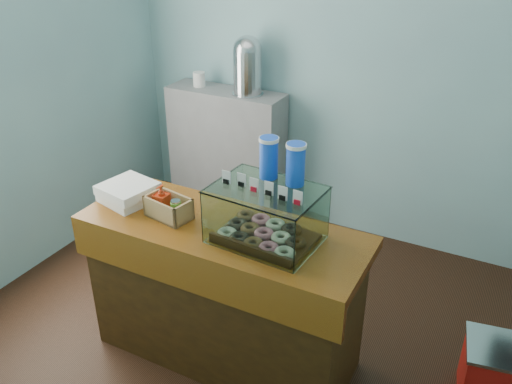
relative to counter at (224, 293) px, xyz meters
The scene contains 9 objects.
ground 0.52m from the counter, 90.00° to the left, with size 3.50×3.50×0.00m, color black.
room_shell 1.27m from the counter, 84.37° to the left, with size 3.54×3.04×2.82m.
counter is the anchor object (origin of this frame).
back_shelf 1.82m from the counter, 119.76° to the left, with size 1.00×0.32×1.10m, color gray.
display_case 0.66m from the counter, ahead, with size 0.56×0.43×0.51m.
condiment_crate 0.60m from the counter, behind, with size 0.27×0.19×0.18m.
pastry_boxes 0.80m from the counter, behind, with size 0.34×0.34×0.11m.
coffee_urn 1.93m from the counter, 113.67° to the left, with size 0.25×0.25×0.46m.
red_cooler 1.58m from the counter, 14.04° to the left, with size 0.48×0.39×0.38m.
Camera 1 is at (1.32, -2.37, 2.42)m, focal length 38.00 mm.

